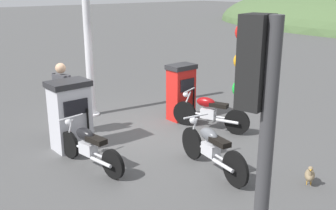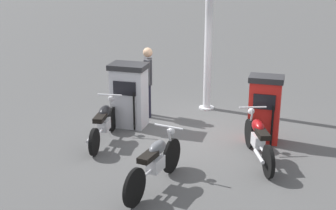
{
  "view_description": "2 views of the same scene",
  "coord_description": "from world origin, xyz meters",
  "px_view_note": "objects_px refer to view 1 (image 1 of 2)",
  "views": [
    {
      "loc": [
        7.31,
        -4.96,
        3.42
      ],
      "look_at": [
        1.09,
        0.07,
        0.98
      ],
      "focal_mm": 42.08,
      "sensor_mm": 36.0,
      "label": 1
    },
    {
      "loc": [
        9.34,
        2.43,
        3.95
      ],
      "look_at": [
        0.5,
        -0.38,
        0.86
      ],
      "focal_mm": 49.36,
      "sensor_mm": 36.0,
      "label": 2
    }
  ],
  "objects_px": {
    "canopy_support_pole": "(88,33)",
    "fuel_pump_near": "(70,115)",
    "fuel_pump_far": "(181,92)",
    "motorcycle_near_pump": "(88,146)",
    "motorcycle_extra": "(211,147)",
    "attendant_person": "(63,95)",
    "wandering_duck": "(310,175)",
    "motorcycle_far_pump": "(209,112)",
    "roadside_traffic_light": "(257,143)"
  },
  "relations": [
    {
      "from": "fuel_pump_far",
      "to": "canopy_support_pole",
      "type": "height_order",
      "value": "canopy_support_pole"
    },
    {
      "from": "fuel_pump_far",
      "to": "canopy_support_pole",
      "type": "relative_size",
      "value": 0.32
    },
    {
      "from": "fuel_pump_far",
      "to": "motorcycle_near_pump",
      "type": "relative_size",
      "value": 0.77
    },
    {
      "from": "motorcycle_extra",
      "to": "fuel_pump_far",
      "type": "bearing_deg",
      "value": 149.79
    },
    {
      "from": "canopy_support_pole",
      "to": "motorcycle_far_pump",
      "type": "bearing_deg",
      "value": 30.82
    },
    {
      "from": "motorcycle_extra",
      "to": "attendant_person",
      "type": "distance_m",
      "value": 3.75
    },
    {
      "from": "fuel_pump_near",
      "to": "canopy_support_pole",
      "type": "relative_size",
      "value": 0.33
    },
    {
      "from": "motorcycle_near_pump",
      "to": "canopy_support_pole",
      "type": "relative_size",
      "value": 0.42
    },
    {
      "from": "motorcycle_far_pump",
      "to": "roadside_traffic_light",
      "type": "relative_size",
      "value": 0.58
    },
    {
      "from": "motorcycle_near_pump",
      "to": "canopy_support_pole",
      "type": "xyz_separation_m",
      "value": [
        -2.87,
        1.62,
        1.8
      ]
    },
    {
      "from": "attendant_person",
      "to": "canopy_support_pole",
      "type": "relative_size",
      "value": 0.38
    },
    {
      "from": "roadside_traffic_light",
      "to": "canopy_support_pole",
      "type": "xyz_separation_m",
      "value": [
        -7.5,
        2.48,
        0.01
      ]
    },
    {
      "from": "motorcycle_near_pump",
      "to": "motorcycle_far_pump",
      "type": "distance_m",
      "value": 3.31
    },
    {
      "from": "motorcycle_far_pump",
      "to": "attendant_person",
      "type": "xyz_separation_m",
      "value": [
        -1.8,
        -2.95,
        0.56
      ]
    },
    {
      "from": "fuel_pump_near",
      "to": "roadside_traffic_light",
      "type": "distance_m",
      "value": 5.98
    },
    {
      "from": "motorcycle_near_pump",
      "to": "attendant_person",
      "type": "relative_size",
      "value": 1.1
    },
    {
      "from": "motorcycle_near_pump",
      "to": "wandering_duck",
      "type": "bearing_deg",
      "value": 40.7
    },
    {
      "from": "motorcycle_far_pump",
      "to": "motorcycle_extra",
      "type": "relative_size",
      "value": 0.93
    },
    {
      "from": "fuel_pump_near",
      "to": "fuel_pump_far",
      "type": "relative_size",
      "value": 1.03
    },
    {
      "from": "fuel_pump_near",
      "to": "wandering_duck",
      "type": "relative_size",
      "value": 3.52
    },
    {
      "from": "motorcycle_far_pump",
      "to": "canopy_support_pole",
      "type": "relative_size",
      "value": 0.41
    },
    {
      "from": "canopy_support_pole",
      "to": "fuel_pump_near",
      "type": "bearing_deg",
      "value": -39.01
    },
    {
      "from": "fuel_pump_near",
      "to": "wandering_duck",
      "type": "bearing_deg",
      "value": 31.02
    },
    {
      "from": "motorcycle_far_pump",
      "to": "attendant_person",
      "type": "height_order",
      "value": "attendant_person"
    },
    {
      "from": "fuel_pump_far",
      "to": "attendant_person",
      "type": "height_order",
      "value": "attendant_person"
    },
    {
      "from": "motorcycle_near_pump",
      "to": "wandering_duck",
      "type": "height_order",
      "value": "motorcycle_near_pump"
    },
    {
      "from": "motorcycle_near_pump",
      "to": "wandering_duck",
      "type": "xyz_separation_m",
      "value": [
        3.13,
        2.69,
        -0.23
      ]
    },
    {
      "from": "fuel_pump_far",
      "to": "fuel_pump_near",
      "type": "bearing_deg",
      "value": -90.0
    },
    {
      "from": "motorcycle_extra",
      "to": "wandering_duck",
      "type": "relative_size",
      "value": 4.71
    },
    {
      "from": "motorcycle_near_pump",
      "to": "attendant_person",
      "type": "height_order",
      "value": "attendant_person"
    },
    {
      "from": "motorcycle_near_pump",
      "to": "roadside_traffic_light",
      "type": "bearing_deg",
      "value": -10.54
    },
    {
      "from": "fuel_pump_near",
      "to": "motorcycle_far_pump",
      "type": "distance_m",
      "value": 3.32
    },
    {
      "from": "motorcycle_extra",
      "to": "canopy_support_pole",
      "type": "distance_m",
      "value": 4.81
    },
    {
      "from": "roadside_traffic_light",
      "to": "canopy_support_pole",
      "type": "height_order",
      "value": "canopy_support_pole"
    },
    {
      "from": "wandering_duck",
      "to": "attendant_person",
      "type": "bearing_deg",
      "value": -154.87
    },
    {
      "from": "fuel_pump_far",
      "to": "motorcycle_extra",
      "type": "height_order",
      "value": "fuel_pump_far"
    },
    {
      "from": "wandering_duck",
      "to": "roadside_traffic_light",
      "type": "relative_size",
      "value": 0.13
    },
    {
      "from": "motorcycle_far_pump",
      "to": "motorcycle_extra",
      "type": "xyz_separation_m",
      "value": [
        1.65,
        -1.57,
        0.03
      ]
    },
    {
      "from": "attendant_person",
      "to": "canopy_support_pole",
      "type": "bearing_deg",
      "value": 129.22
    },
    {
      "from": "fuel_pump_far",
      "to": "canopy_support_pole",
      "type": "distance_m",
      "value": 2.87
    },
    {
      "from": "motorcycle_near_pump",
      "to": "attendant_person",
      "type": "xyz_separation_m",
      "value": [
        -1.84,
        0.36,
        0.58
      ]
    },
    {
      "from": "attendant_person",
      "to": "wandering_duck",
      "type": "relative_size",
      "value": 4.08
    },
    {
      "from": "motorcycle_near_pump",
      "to": "motorcycle_extra",
      "type": "distance_m",
      "value": 2.36
    },
    {
      "from": "fuel_pump_far",
      "to": "motorcycle_near_pump",
      "type": "xyz_separation_m",
      "value": [
        1.07,
        -3.29,
        -0.31
      ]
    },
    {
      "from": "motorcycle_near_pump",
      "to": "motorcycle_far_pump",
      "type": "height_order",
      "value": "motorcycle_far_pump"
    },
    {
      "from": "fuel_pump_near",
      "to": "motorcycle_near_pump",
      "type": "distance_m",
      "value": 1.13
    },
    {
      "from": "fuel_pump_near",
      "to": "canopy_support_pole",
      "type": "distance_m",
      "value": 2.74
    },
    {
      "from": "attendant_person",
      "to": "roadside_traffic_light",
      "type": "bearing_deg",
      "value": -10.68
    },
    {
      "from": "fuel_pump_far",
      "to": "motorcycle_extra",
      "type": "distance_m",
      "value": 3.11
    },
    {
      "from": "fuel_pump_far",
      "to": "canopy_support_pole",
      "type": "bearing_deg",
      "value": -137.02
    }
  ]
}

